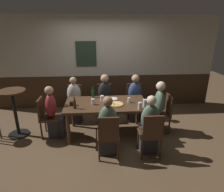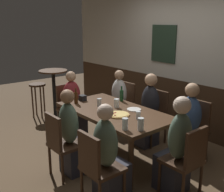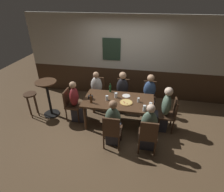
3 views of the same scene
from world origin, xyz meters
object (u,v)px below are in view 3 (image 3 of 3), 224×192
object	(u,v)px
chair_right_near	(148,134)
plate_white_large	(126,96)
highball_clear	(150,106)
chair_head_west	(71,103)
pizza	(126,102)
pint_glass_pale	(144,109)
condiment_caddy	(90,97)
chair_left_far	(98,90)
person_head_east	(163,112)
beer_bottle_green	(110,89)
side_bar_table	(48,96)
pint_glass_stout	(138,100)
chair_mid_far	(123,92)
dining_table	(118,103)
person_left_far	(96,93)
tumbler_water	(116,95)
person_mid_far	(122,94)
person_right_near	(148,130)
beer_bottle_brown	(91,99)
bar_stool	(31,99)
chair_head_east	(170,113)
person_right_far	(149,97)
person_head_west	(77,104)
tumbler_short	(107,98)
chair_mid_near	(112,130)
chair_right_far	(149,94)
person_mid_near	(113,126)

from	to	relation	value
chair_right_near	plate_white_large	distance (m)	1.30
highball_clear	plate_white_large	size ratio (longest dim) A/B	0.75
chair_head_west	pizza	size ratio (longest dim) A/B	2.82
pint_glass_pale	condiment_caddy	xyz separation A→B (m)	(-1.36, 0.30, -0.02)
condiment_caddy	chair_left_far	bearing A→B (deg)	94.02
person_head_east	beer_bottle_green	xyz separation A→B (m)	(-1.42, 0.40, 0.33)
side_bar_table	pint_glass_stout	bearing A→B (deg)	-1.67
chair_left_far	pint_glass_pale	distance (m)	1.93
chair_mid_far	chair_head_west	size ratio (longest dim) A/B	1.00
chair_left_far	side_bar_table	xyz separation A→B (m)	(-1.19, -0.81, 0.12)
pizza	pint_glass_stout	bearing A→B (deg)	19.15
dining_table	highball_clear	world-z (taller)	highball_clear
chair_right_near	person_left_far	xyz separation A→B (m)	(-1.55, 1.60, -0.02)
pizza	side_bar_table	size ratio (longest dim) A/B	0.30
dining_table	tumbler_water	xyz separation A→B (m)	(-0.08, 0.12, 0.13)
person_left_far	beer_bottle_green	size ratio (longest dim) A/B	4.61
chair_left_far	person_head_east	xyz separation A→B (m)	(1.91, -0.88, 0.01)
tumbler_water	person_mid_far	bearing A→B (deg)	82.32
person_right_near	beer_bottle_brown	world-z (taller)	person_right_near
person_head_east	bar_stool	world-z (taller)	person_head_east
chair_head_east	person_right_far	xyz separation A→B (m)	(-0.52, 0.72, -0.00)
chair_right_near	person_mid_far	world-z (taller)	person_mid_far
beer_bottle_green	side_bar_table	bearing A→B (deg)	-169.12
person_head_west	tumbler_short	xyz separation A→B (m)	(0.85, -0.06, 0.31)
chair_mid_near	pizza	xyz separation A→B (m)	(0.21, 0.78, 0.26)
chair_right_far	pizza	size ratio (longest dim) A/B	2.82
chair_head_east	beer_bottle_green	distance (m)	1.67
chair_right_far	tumbler_water	distance (m)	1.19
chair_mid_far	chair_left_far	distance (m)	0.77
person_head_east	person_right_near	distance (m)	0.81
person_head_west	highball_clear	bearing A→B (deg)	-7.24
beer_bottle_green	person_head_east	bearing A→B (deg)	-15.54
chair_left_far	person_mid_near	distance (m)	1.78
person_head_west	chair_head_east	bearing A→B (deg)	0.00
chair_left_far	person_head_west	world-z (taller)	person_head_west
highball_clear	beer_bottle_brown	xyz separation A→B (m)	(-1.43, 0.00, 0.03)
chair_left_far	side_bar_table	world-z (taller)	side_bar_table
dining_table	tumbler_short	bearing A→B (deg)	-168.65
tumbler_short	pint_glass_stout	xyz separation A→B (m)	(0.78, 0.06, -0.01)
person_mid_far	pint_glass_stout	xyz separation A→B (m)	(0.50, -0.72, 0.28)
person_left_far	chair_left_far	bearing A→B (deg)	90.00
highball_clear	dining_table	bearing A→B (deg)	162.79
person_mid_near	chair_mid_near	bearing A→B (deg)	-90.00
tumbler_short	tumbler_water	world-z (taller)	tumbler_water
person_mid_near	side_bar_table	world-z (taller)	person_mid_near
chair_mid_near	person_head_west	xyz separation A→B (m)	(-1.13, 0.88, -0.02)
person_right_near	highball_clear	world-z (taller)	person_right_near
person_mid_near	tumbler_water	world-z (taller)	person_mid_near
chair_right_far	bar_stool	xyz separation A→B (m)	(-3.19, -0.96, 0.07)
person_mid_near	person_left_far	size ratio (longest dim) A/B	1.03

